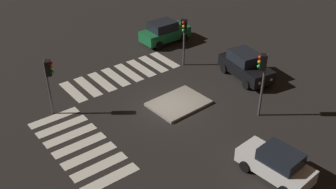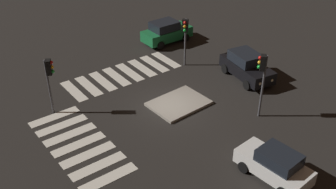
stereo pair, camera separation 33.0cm
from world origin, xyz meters
The scene contains 10 objects.
ground_plane centered at (0.00, 0.00, 0.00)m, with size 80.00×80.00×0.00m, color black.
traffic_island centered at (-0.78, 0.14, 0.09)m, with size 3.80×2.93×0.18m.
car_green centered at (-6.15, -8.44, 0.94)m, with size 4.43×2.09×1.92m.
car_black centered at (-7.00, 0.22, 0.95)m, with size 2.65×4.65×1.94m.
car_white centered at (-0.40, 8.45, 0.84)m, with size 2.10×4.05×1.71m.
traffic_light_east centered at (6.11, -3.86, 2.86)m, with size 0.53×0.54×3.77m.
traffic_light_south centered at (-4.57, -3.96, 2.91)m, with size 0.53×0.54×3.84m.
traffic_light_west centered at (-3.92, 4.12, 3.22)m, with size 0.54×0.54×4.25m.
crosswalk_near centered at (0.00, -5.63, 0.01)m, with size 8.75×3.20×0.02m.
crosswalk_side centered at (6.41, 0.00, 0.01)m, with size 3.20×7.60×0.02m.
Camera 2 is at (13.12, 17.48, 14.46)m, focal length 42.74 mm.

